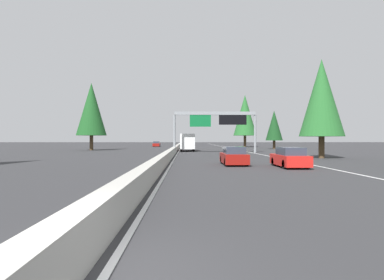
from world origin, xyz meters
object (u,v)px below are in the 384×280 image
(conifer_right_far, at_px, (245,115))
(sedan_distant_b, at_px, (234,156))
(bus_mid_left, at_px, (187,140))
(conifer_left_near, at_px, (91,109))
(oncoming_near, at_px, (157,144))
(conifer_right_mid, at_px, (274,126))
(sedan_mid_right, at_px, (290,158))
(sign_gantry_overhead, at_px, (216,120))
(conifer_right_near, at_px, (322,98))
(box_truck_mid_center, at_px, (187,142))

(conifer_right_far, bearing_deg, sedan_distant_b, 168.92)
(bus_mid_left, distance_m, conifer_left_near, 66.28)
(oncoming_near, distance_m, conifer_right_mid, 34.01)
(conifer_right_mid, height_order, conifer_right_far, conifer_right_far)
(sedan_mid_right, height_order, bus_mid_left, bus_mid_left)
(bus_mid_left, bearing_deg, conifer_left_near, 164.26)
(conifer_right_far, relative_size, conifer_left_near, 1.10)
(sign_gantry_overhead, distance_m, sedan_mid_right, 26.37)
(bus_mid_left, bearing_deg, conifer_right_near, -170.83)
(box_truck_mid_center, relative_size, conifer_right_mid, 1.04)
(bus_mid_left, distance_m, conifer_right_near, 90.93)
(conifer_right_far, distance_m, conifer_left_near, 41.74)
(sedan_mid_right, relative_size, conifer_right_mid, 0.54)
(sedan_distant_b, relative_size, oncoming_near, 1.00)
(oncoming_near, bearing_deg, conifer_right_far, 82.38)
(box_truck_mid_center, distance_m, conifer_right_far, 34.45)
(conifer_left_near, bearing_deg, conifer_right_near, -128.87)
(sedan_distant_b, xyz_separation_m, bus_mid_left, (98.66, 3.59, 1.03))
(sedan_mid_right, bearing_deg, conifer_right_mid, -13.79)
(sedan_mid_right, bearing_deg, sign_gantry_overhead, 6.74)
(conifer_left_near, bearing_deg, sedan_distant_b, -148.53)
(sedan_mid_right, bearing_deg, oncoming_near, 13.43)
(sedan_mid_right, relative_size, conifer_right_near, 0.41)
(sign_gantry_overhead, xyz_separation_m, oncoming_near, (39.97, 12.66, -4.30))
(oncoming_near, bearing_deg, sedan_distant_b, 10.64)
(sedan_mid_right, height_order, box_truck_mid_center, box_truck_mid_center)
(sedan_mid_right, distance_m, box_truck_mid_center, 33.41)
(box_truck_mid_center, bearing_deg, sign_gantry_overhead, -147.28)
(sedan_mid_right, distance_m, conifer_right_near, 14.63)
(sedan_distant_b, distance_m, conifer_left_near, 41.77)
(sedan_mid_right, xyz_separation_m, conifer_right_mid, (45.36, -11.13, 4.27))
(sedan_mid_right, xyz_separation_m, bus_mid_left, (101.01, 7.37, 1.03))
(conifer_right_mid, bearing_deg, bus_mid_left, 18.39)
(bus_mid_left, distance_m, conifer_right_far, 41.89)
(conifer_right_far, bearing_deg, oncoming_near, 82.38)
(sedan_mid_right, bearing_deg, bus_mid_left, 4.17)
(conifer_right_mid, bearing_deg, conifer_right_far, 10.22)
(conifer_right_near, bearing_deg, box_truck_mid_center, 34.33)
(sign_gantry_overhead, distance_m, conifer_left_near, 25.24)
(bus_mid_left, xyz_separation_m, conifer_right_near, (-89.64, -14.47, 4.82))
(bus_mid_left, height_order, conifer_right_near, conifer_right_near)
(box_truck_mid_center, xyz_separation_m, conifer_right_far, (30.06, -15.40, 6.80))
(sedan_distant_b, xyz_separation_m, box_truck_mid_center, (30.23, 3.60, 0.93))
(box_truck_mid_center, bearing_deg, oncoming_near, 14.07)
(box_truck_mid_center, relative_size, oncoming_near, 1.93)
(bus_mid_left, height_order, oncoming_near, bus_mid_left)
(sedan_distant_b, bearing_deg, conifer_left_near, 31.47)
(bus_mid_left, xyz_separation_m, conifer_right_far, (-38.38, -15.39, 6.70))
(sign_gantry_overhead, relative_size, conifer_right_far, 0.92)
(box_truck_mid_center, height_order, conifer_left_near, conifer_left_near)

